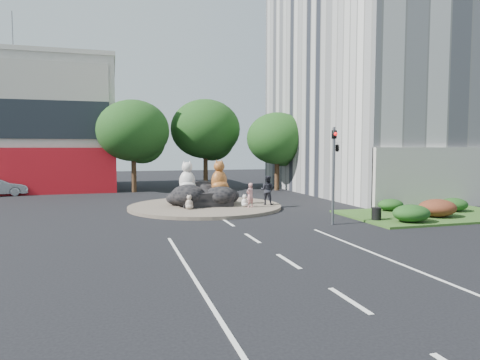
{
  "coord_description": "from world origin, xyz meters",
  "views": [
    {
      "loc": [
        -5.76,
        -17.5,
        3.9
      ],
      "look_at": [
        1.65,
        7.46,
        2.0
      ],
      "focal_mm": 32.0,
      "sensor_mm": 36.0,
      "label": 1
    }
  ],
  "objects_px": {
    "litter_bin": "(376,214)",
    "cat_white": "(187,176)",
    "kitten_white": "(245,200)",
    "kitten_calico": "(189,202)",
    "pedestrian_dark": "(267,190)",
    "cat_tabby": "(219,175)",
    "pedestrian_pink": "(250,195)"
  },
  "relations": [
    {
      "from": "cat_tabby",
      "to": "kitten_white",
      "type": "xyz_separation_m",
      "value": [
        1.34,
        -1.33,
        -1.54
      ]
    },
    {
      "from": "kitten_calico",
      "to": "pedestrian_pink",
      "type": "bearing_deg",
      "value": 12.12
    },
    {
      "from": "cat_tabby",
      "to": "kitten_calico",
      "type": "bearing_deg",
      "value": -169.62
    },
    {
      "from": "cat_tabby",
      "to": "kitten_white",
      "type": "height_order",
      "value": "cat_tabby"
    },
    {
      "from": "cat_tabby",
      "to": "pedestrian_dark",
      "type": "bearing_deg",
      "value": -36.19
    },
    {
      "from": "cat_tabby",
      "to": "litter_bin",
      "type": "bearing_deg",
      "value": -70.68
    },
    {
      "from": "cat_white",
      "to": "pedestrian_pink",
      "type": "bearing_deg",
      "value": -4.79
    },
    {
      "from": "kitten_calico",
      "to": "litter_bin",
      "type": "relative_size",
      "value": 1.38
    },
    {
      "from": "pedestrian_dark",
      "to": "cat_tabby",
      "type": "bearing_deg",
      "value": 24.71
    },
    {
      "from": "cat_white",
      "to": "kitten_calico",
      "type": "relative_size",
      "value": 2.23
    },
    {
      "from": "litter_bin",
      "to": "cat_white",
      "type": "bearing_deg",
      "value": 136.8
    },
    {
      "from": "cat_tabby",
      "to": "kitten_calico",
      "type": "xyz_separation_m",
      "value": [
        -2.25,
        -1.41,
        -1.5
      ]
    },
    {
      "from": "kitten_calico",
      "to": "kitten_white",
      "type": "height_order",
      "value": "kitten_calico"
    },
    {
      "from": "kitten_calico",
      "to": "litter_bin",
      "type": "xyz_separation_m",
      "value": [
        8.98,
        -6.32,
        -0.21
      ]
    },
    {
      "from": "pedestrian_dark",
      "to": "litter_bin",
      "type": "distance_m",
      "value": 7.86
    },
    {
      "from": "kitten_calico",
      "to": "kitten_white",
      "type": "distance_m",
      "value": 3.59
    },
    {
      "from": "cat_white",
      "to": "pedestrian_dark",
      "type": "xyz_separation_m",
      "value": [
        5.13,
        -1.3,
        -0.95
      ]
    },
    {
      "from": "pedestrian_pink",
      "to": "cat_tabby",
      "type": "bearing_deg",
      "value": -74.81
    },
    {
      "from": "kitten_white",
      "to": "pedestrian_dark",
      "type": "distance_m",
      "value": 1.91
    },
    {
      "from": "kitten_calico",
      "to": "pedestrian_pink",
      "type": "distance_m",
      "value": 3.86
    },
    {
      "from": "pedestrian_dark",
      "to": "kitten_white",
      "type": "bearing_deg",
      "value": 56.07
    },
    {
      "from": "cat_white",
      "to": "litter_bin",
      "type": "relative_size",
      "value": 3.09
    },
    {
      "from": "cat_tabby",
      "to": "pedestrian_dark",
      "type": "xyz_separation_m",
      "value": [
        3.09,
        -0.8,
        -0.99
      ]
    },
    {
      "from": "kitten_white",
      "to": "pedestrian_dark",
      "type": "xyz_separation_m",
      "value": [
        1.74,
        0.53,
        0.56
      ]
    },
    {
      "from": "pedestrian_pink",
      "to": "kitten_calico",
      "type": "bearing_deg",
      "value": -32.23
    },
    {
      "from": "kitten_calico",
      "to": "pedestrian_dark",
      "type": "relative_size",
      "value": 0.47
    },
    {
      "from": "kitten_white",
      "to": "litter_bin",
      "type": "distance_m",
      "value": 8.37
    },
    {
      "from": "cat_white",
      "to": "kitten_white",
      "type": "xyz_separation_m",
      "value": [
        3.38,
        -1.83,
        -1.51
      ]
    },
    {
      "from": "cat_tabby",
      "to": "pedestrian_pink",
      "type": "distance_m",
      "value": 2.61
    },
    {
      "from": "cat_tabby",
      "to": "pedestrian_pink",
      "type": "height_order",
      "value": "cat_tabby"
    },
    {
      "from": "kitten_white",
      "to": "pedestrian_dark",
      "type": "relative_size",
      "value": 0.42
    },
    {
      "from": "pedestrian_pink",
      "to": "litter_bin",
      "type": "distance_m",
      "value": 7.94
    }
  ]
}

